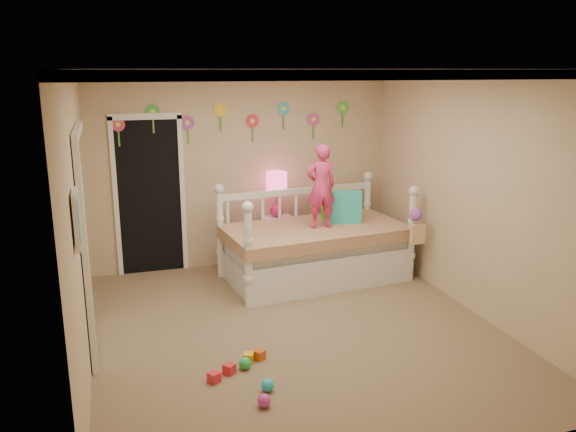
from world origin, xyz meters
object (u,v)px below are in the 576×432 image
object	(u,v)px
table_lamp	(277,187)
nightstand	(277,240)
daybed	(315,231)
child	(321,186)

from	to	relation	value
table_lamp	nightstand	bearing A→B (deg)	0.00
nightstand	table_lamp	size ratio (longest dim) A/B	1.06
daybed	child	xyz separation A→B (m)	(0.04, -0.07, 0.59)
daybed	table_lamp	bearing A→B (deg)	106.40
nightstand	table_lamp	world-z (taller)	table_lamp
child	table_lamp	distance (m)	0.86
daybed	child	world-z (taller)	child
child	nightstand	size ratio (longest dim) A/B	1.58
nightstand	daybed	bearing A→B (deg)	-66.10
child	nightstand	bearing A→B (deg)	-66.70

